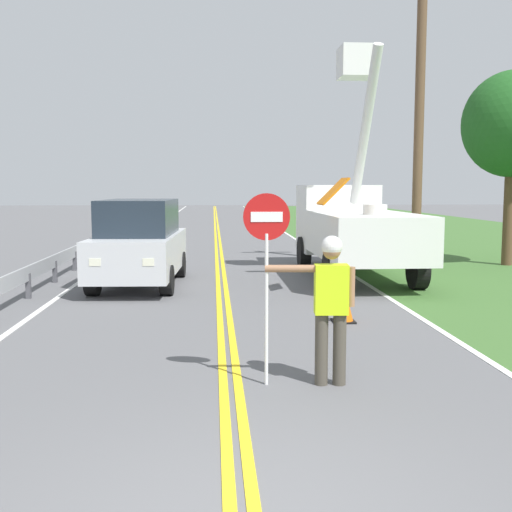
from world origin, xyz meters
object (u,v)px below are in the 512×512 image
stop_sign_paddle (267,245)px  utility_pole_near (419,110)px  oncoming_suv_nearest (140,242)px  flagger_worker (330,300)px  traffic_cone_mid (333,284)px  utility_bucket_truck (351,223)px  traffic_cone_lead (344,304)px

stop_sign_paddle → utility_pole_near: size_ratio=0.26×
stop_sign_paddle → oncoming_suv_nearest: stop_sign_paddle is taller
oncoming_suv_nearest → utility_pole_near: 9.03m
flagger_worker → stop_sign_paddle: 1.02m
flagger_worker → traffic_cone_mid: (1.15, 5.68, -0.71)m
stop_sign_paddle → utility_bucket_truck: bearing=71.6°
flagger_worker → oncoming_suv_nearest: 8.58m
flagger_worker → traffic_cone_lead: 3.68m
utility_bucket_truck → traffic_cone_mid: bearing=-107.9°
utility_bucket_truck → traffic_cone_mid: 4.10m
traffic_cone_lead → traffic_cone_mid: (0.24, 2.19, 0.00)m
utility_pole_near → traffic_cone_lead: 9.22m
utility_pole_near → traffic_cone_mid: 7.49m
stop_sign_paddle → oncoming_suv_nearest: bearing=107.1°
oncoming_suv_nearest → traffic_cone_mid: oncoming_suv_nearest is taller
stop_sign_paddle → traffic_cone_lead: (1.68, 3.44, -1.37)m
utility_bucket_truck → traffic_cone_mid: (-1.22, -3.76, -1.10)m
utility_bucket_truck → traffic_cone_lead: 6.23m
oncoming_suv_nearest → traffic_cone_lead: 6.11m
traffic_cone_lead → oncoming_suv_nearest: bearing=132.6°
utility_bucket_truck → traffic_cone_lead: bearing=-103.7°
flagger_worker → oncoming_suv_nearest: size_ratio=0.39×
flagger_worker → oncoming_suv_nearest: bearing=111.9°
flagger_worker → traffic_cone_mid: flagger_worker is taller
oncoming_suv_nearest → stop_sign_paddle: bearing=-72.9°
flagger_worker → utility_bucket_truck: size_ratio=0.27×
utility_pole_near → traffic_cone_mid: utility_pole_near is taller
stop_sign_paddle → utility_pole_near: 12.33m
flagger_worker → traffic_cone_mid: 5.84m
utility_bucket_truck → flagger_worker: bearing=-104.0°
stop_sign_paddle → utility_bucket_truck: utility_bucket_truck is taller
stop_sign_paddle → utility_bucket_truck: (3.13, 9.39, -0.28)m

